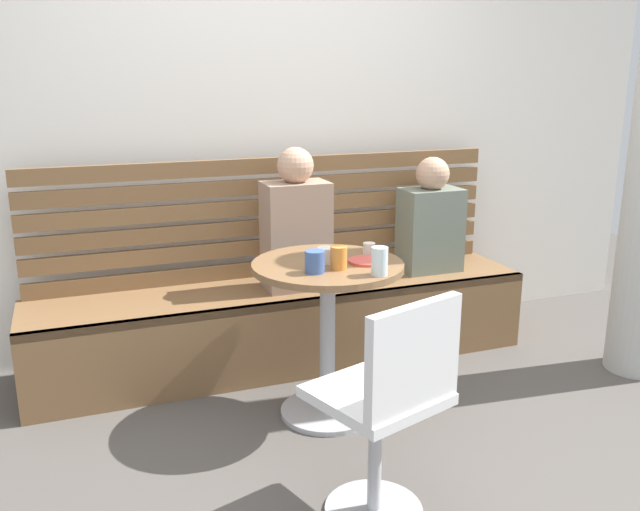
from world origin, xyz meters
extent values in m
plane|color=#514C47|center=(0.00, 0.00, 0.00)|extent=(8.00, 8.00, 0.00)
cube|color=silver|center=(0.00, 1.64, 1.45)|extent=(5.20, 0.10, 2.90)
cube|color=brown|center=(0.00, 1.20, 0.22)|extent=(2.70, 0.52, 0.44)
cube|color=brown|center=(0.00, 0.96, 0.42)|extent=(2.70, 0.04, 0.04)
cube|color=brown|center=(0.00, 1.44, 0.48)|extent=(2.65, 0.04, 0.09)
cube|color=brown|center=(0.00, 1.44, 0.61)|extent=(2.65, 0.04, 0.09)
cube|color=brown|center=(0.00, 1.44, 0.72)|extent=(2.65, 0.04, 0.09)
cube|color=brown|center=(0.00, 1.44, 0.84)|extent=(2.65, 0.04, 0.09)
cube|color=brown|center=(0.00, 1.44, 0.95)|extent=(2.65, 0.04, 0.09)
cube|color=brown|center=(0.00, 1.44, 1.06)|extent=(2.65, 0.04, 0.09)
cylinder|color=#ADADB2|center=(0.00, 0.57, 0.01)|extent=(0.44, 0.44, 0.02)
cylinder|color=#ADADB2|center=(0.00, 0.57, 0.37)|extent=(0.07, 0.07, 0.69)
cylinder|color=brown|center=(0.00, 0.57, 0.72)|extent=(0.68, 0.68, 0.03)
cylinder|color=#ADADB2|center=(-0.11, -0.18, 0.01)|extent=(0.36, 0.36, 0.02)
cylinder|color=#ADADB2|center=(-0.11, -0.18, 0.23)|extent=(0.05, 0.05, 0.45)
cube|color=silver|center=(-0.11, -0.18, 0.47)|extent=(0.50, 0.50, 0.04)
cube|color=silver|center=(-0.06, -0.34, 0.67)|extent=(0.39, 0.16, 0.36)
cube|color=#9E7F6B|center=(0.05, 1.17, 0.72)|extent=(0.34, 0.22, 0.57)
sphere|color=tan|center=(0.05, 1.17, 1.09)|extent=(0.19, 0.19, 0.19)
cube|color=slate|center=(0.88, 1.21, 0.68)|extent=(0.34, 0.22, 0.48)
sphere|color=tan|center=(0.88, 1.21, 1.00)|extent=(0.19, 0.19, 0.19)
cylinder|color=white|center=(-0.01, 0.57, 0.78)|extent=(0.08, 0.08, 0.07)
cylinder|color=silver|center=(0.23, 0.63, 0.77)|extent=(0.06, 0.06, 0.05)
cylinder|color=orange|center=(0.01, 0.46, 0.79)|extent=(0.07, 0.07, 0.10)
cylinder|color=silver|center=(0.13, 0.32, 0.80)|extent=(0.07, 0.07, 0.12)
cylinder|color=#3D5B9E|center=(-0.11, 0.45, 0.79)|extent=(0.08, 0.08, 0.09)
cylinder|color=#DB4C42|center=(0.17, 0.51, 0.75)|extent=(0.17, 0.17, 0.01)
camera|label=1|loc=(-1.05, -2.12, 1.56)|focal=38.01mm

